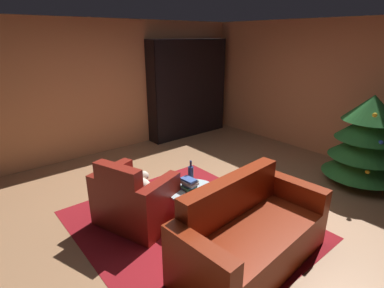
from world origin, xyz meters
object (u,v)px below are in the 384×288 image
bottle_on_table (191,175)px  decorated_tree (366,141)px  book_stack_on_table (189,184)px  coffee_table (193,193)px  bookshelf_unit (192,91)px  couch_red (249,236)px  armchair_red (134,201)px

bottle_on_table → decorated_tree: decorated_tree is taller
bottle_on_table → book_stack_on_table: bearing=-46.9°
coffee_table → bookshelf_unit: bearing=140.4°
couch_red → coffee_table: size_ratio=2.84×
armchair_red → book_stack_on_table: 0.71m
decorated_tree → bookshelf_unit: bearing=-174.5°
bookshelf_unit → couch_red: bearing=-32.1°
bookshelf_unit → coffee_table: bearing=-39.6°
bookshelf_unit → couch_red: bookshelf_unit is taller
armchair_red → book_stack_on_table: bearing=56.7°
book_stack_on_table → decorated_tree: size_ratio=0.15×
bookshelf_unit → book_stack_on_table: size_ratio=10.24×
coffee_table → bottle_on_table: (-0.15, 0.09, 0.17)m
armchair_red → decorated_tree: size_ratio=0.76×
bookshelf_unit → decorated_tree: (3.71, 0.36, -0.31)m
bookshelf_unit → bottle_on_table: (2.66, -2.24, -0.47)m
armchair_red → book_stack_on_table: (0.38, 0.57, 0.20)m
coffee_table → bottle_on_table: bearing=149.1°
armchair_red → bottle_on_table: (0.27, 0.69, 0.25)m
book_stack_on_table → bottle_on_table: bearing=133.1°
bottle_on_table → couch_red: bearing=-5.9°
bookshelf_unit → coffee_table: size_ratio=3.47×
couch_red → book_stack_on_table: couch_red is taller
armchair_red → book_stack_on_table: size_ratio=5.10×
coffee_table → bottle_on_table: size_ratio=1.95×
armchair_red → couch_red: size_ratio=0.61×
book_stack_on_table → bottle_on_table: size_ratio=0.66×
couch_red → armchair_red: bearing=-156.8°
book_stack_on_table → couch_red: bearing=0.3°
couch_red → bottle_on_table: bearing=174.1°
armchair_red → couch_red: (1.35, 0.58, -0.01)m
coffee_table → bottle_on_table: 0.24m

